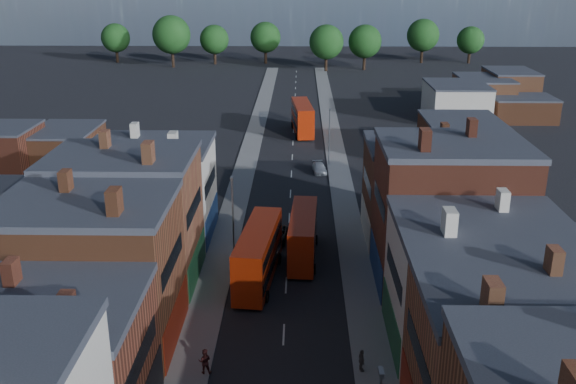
{
  "coord_description": "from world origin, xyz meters",
  "views": [
    {
      "loc": [
        1.18,
        -26.61,
        26.78
      ],
      "look_at": [
        0.0,
        32.62,
        5.72
      ],
      "focal_mm": 40.0,
      "sensor_mm": 36.0,
      "label": 1
    }
  ],
  "objects_px": {
    "car_2": "(277,235)",
    "ped_3": "(362,361)",
    "car_3": "(319,168)",
    "bus_0": "(258,254)",
    "bus_1": "(303,235)",
    "ped_1": "(205,361)",
    "bus_2": "(302,117)"
  },
  "relations": [
    {
      "from": "bus_0",
      "to": "car_3",
      "type": "height_order",
      "value": "bus_0"
    },
    {
      "from": "bus_2",
      "to": "bus_0",
      "type": "bearing_deg",
      "value": -99.98
    },
    {
      "from": "bus_1",
      "to": "ped_1",
      "type": "height_order",
      "value": "bus_1"
    },
    {
      "from": "bus_2",
      "to": "ped_3",
      "type": "distance_m",
      "value": 66.98
    },
    {
      "from": "ped_3",
      "to": "bus_2",
      "type": "bearing_deg",
      "value": -10.28
    },
    {
      "from": "ped_1",
      "to": "ped_3",
      "type": "bearing_deg",
      "value": -178.69
    },
    {
      "from": "bus_2",
      "to": "ped_1",
      "type": "bearing_deg",
      "value": -101.49
    },
    {
      "from": "bus_2",
      "to": "ped_3",
      "type": "height_order",
      "value": "bus_2"
    },
    {
      "from": "bus_1",
      "to": "ped_1",
      "type": "xyz_separation_m",
      "value": [
        -6.8,
        -18.86,
        -1.37
      ]
    },
    {
      "from": "ped_1",
      "to": "ped_3",
      "type": "distance_m",
      "value": 10.83
    },
    {
      "from": "bus_2",
      "to": "ped_3",
      "type": "bearing_deg",
      "value": -92.27
    },
    {
      "from": "car_3",
      "to": "ped_3",
      "type": "xyz_separation_m",
      "value": [
        1.72,
        -45.52,
        0.34
      ]
    },
    {
      "from": "car_3",
      "to": "ped_1",
      "type": "bearing_deg",
      "value": -107.69
    },
    {
      "from": "car_2",
      "to": "bus_1",
      "type": "bearing_deg",
      "value": -49.82
    },
    {
      "from": "car_2",
      "to": "car_3",
      "type": "distance_m",
      "value": 23.54
    },
    {
      "from": "car_3",
      "to": "ped_3",
      "type": "relative_size",
      "value": 2.52
    },
    {
      "from": "car_2",
      "to": "ped_3",
      "type": "distance_m",
      "value": 23.49
    },
    {
      "from": "bus_0",
      "to": "car_3",
      "type": "xyz_separation_m",
      "value": [
        6.27,
        32.0,
        -2.06
      ]
    },
    {
      "from": "bus_1",
      "to": "bus_2",
      "type": "xyz_separation_m",
      "value": [
        -0.0,
        48.4,
        0.33
      ]
    },
    {
      "from": "bus_0",
      "to": "bus_1",
      "type": "xyz_separation_m",
      "value": [
        3.97,
        4.91,
        -0.24
      ]
    },
    {
      "from": "bus_0",
      "to": "bus_2",
      "type": "bearing_deg",
      "value": 92.02
    },
    {
      "from": "car_2",
      "to": "ped_3",
      "type": "relative_size",
      "value": 2.72
    },
    {
      "from": "bus_1",
      "to": "car_3",
      "type": "xyz_separation_m",
      "value": [
        2.3,
        27.09,
        -1.82
      ]
    },
    {
      "from": "car_2",
      "to": "ped_3",
      "type": "bearing_deg",
      "value": -66.69
    },
    {
      "from": "car_3",
      "to": "ped_3",
      "type": "height_order",
      "value": "ped_3"
    },
    {
      "from": "bus_1",
      "to": "ped_3",
      "type": "height_order",
      "value": "bus_1"
    },
    {
      "from": "ped_3",
      "to": "ped_1",
      "type": "bearing_deg",
      "value": 78.57
    },
    {
      "from": "bus_2",
      "to": "car_3",
      "type": "distance_m",
      "value": 21.55
    },
    {
      "from": "bus_1",
      "to": "bus_2",
      "type": "bearing_deg",
      "value": 92.84
    },
    {
      "from": "car_2",
      "to": "ped_1",
      "type": "relative_size",
      "value": 2.42
    },
    {
      "from": "ped_1",
      "to": "ped_3",
      "type": "relative_size",
      "value": 1.12
    },
    {
      "from": "bus_1",
      "to": "car_3",
      "type": "height_order",
      "value": "bus_1"
    }
  ]
}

